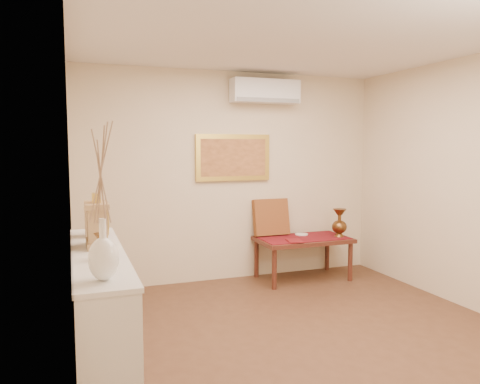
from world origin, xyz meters
name	(u,v)px	position (x,y,z in m)	size (l,w,h in m)	color
floor	(316,344)	(0.00, 0.00, 0.00)	(4.50, 4.50, 0.00)	brown
ceiling	(321,31)	(0.00, 0.00, 2.70)	(4.50, 4.50, 0.00)	silver
wall_back	(232,177)	(0.00, 2.25, 1.35)	(4.00, 0.02, 2.70)	beige
wall_left	(71,202)	(-2.00, 0.00, 1.35)	(0.02, 4.50, 2.70)	beige
white_vase	(102,202)	(-1.83, -0.79, 1.43)	(0.17, 0.17, 0.91)	white
candlestick	(104,253)	(-1.81, -0.49, 1.07)	(0.09, 0.09, 0.19)	silver
brass_urn_small	(101,243)	(-1.82, -0.26, 1.10)	(0.10, 0.10, 0.23)	brown
table_cloth	(303,237)	(0.85, 1.88, 0.55)	(1.14, 0.59, 0.01)	maroon
brass_urn_tall	(339,220)	(1.33, 1.77, 0.78)	(0.20, 0.20, 0.45)	brown
plate	(301,234)	(0.91, 2.04, 0.56)	(0.18, 0.18, 0.01)	white
menu	(295,241)	(0.63, 1.68, 0.56)	(0.18, 0.25, 0.01)	maroon
cushion	(271,217)	(0.51, 2.16, 0.80)	(0.49, 0.10, 0.49)	maroon
display_ledge	(100,316)	(-1.82, 0.00, 0.49)	(0.37, 2.02, 0.98)	silver
mantel_clock	(97,224)	(-1.81, 0.18, 1.15)	(0.17, 0.36, 0.41)	tan
wooden_chest	(95,222)	(-1.81, 0.62, 1.10)	(0.16, 0.21, 0.24)	tan
low_table	(303,243)	(0.85, 1.88, 0.48)	(1.20, 0.70, 0.55)	#4F2317
painting	(233,158)	(0.00, 2.22, 1.60)	(1.00, 0.06, 0.60)	gold
ac_unit	(265,91)	(0.40, 2.12, 2.45)	(0.90, 0.25, 0.30)	silver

